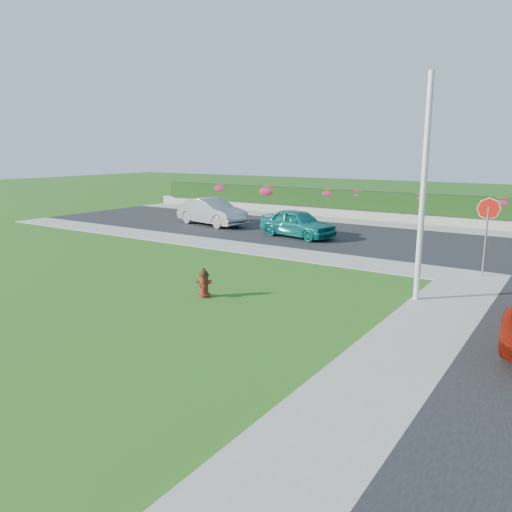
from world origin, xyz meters
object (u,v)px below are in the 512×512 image
Objects in this scene: fire_hydrant at (204,283)px; utility_pole at (423,191)px; sedan_teal at (297,223)px; sedan_silver at (212,212)px; stop_sign at (488,218)px.

fire_hydrant is 6.58m from utility_pole.
sedan_teal is (-2.58, 10.11, 0.30)m from fire_hydrant.
utility_pole is (13.65, -7.88, 2.30)m from sedan_silver.
stop_sign reaches higher than fire_hydrant.
utility_pole reaches higher than fire_hydrant.
fire_hydrant is 0.32× the size of stop_sign.
sedan_silver is 1.69× the size of stop_sign.
stop_sign reaches higher than sedan_silver.
sedan_silver is 15.30m from stop_sign.
utility_pole is 2.32× the size of stop_sign.
utility_pole is (7.77, -7.07, 2.37)m from sedan_teal.
sedan_silver is at bearing 93.05° from sedan_teal.
fire_hydrant is at bearing -154.85° from sedan_teal.
fire_hydrant is 13.82m from sedan_silver.
utility_pole is at bearing -121.51° from sedan_teal.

